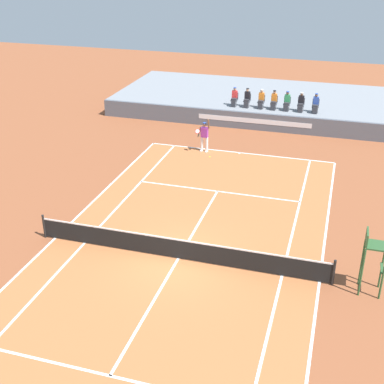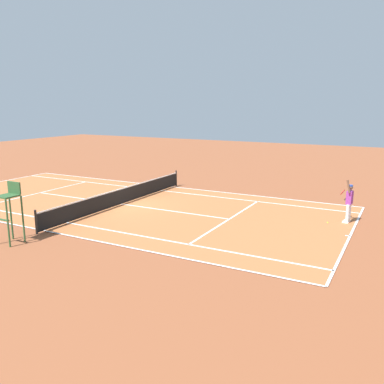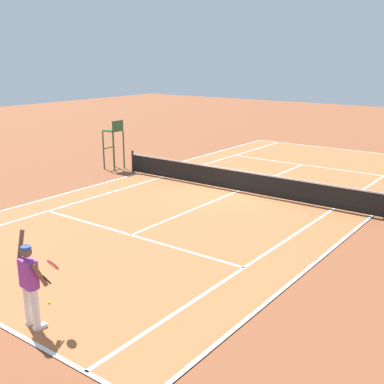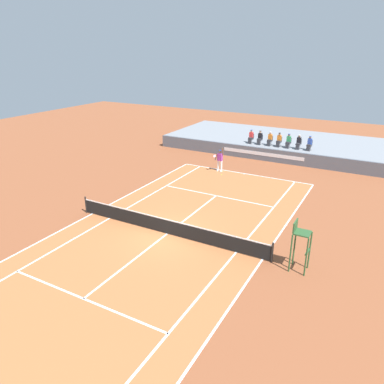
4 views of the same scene
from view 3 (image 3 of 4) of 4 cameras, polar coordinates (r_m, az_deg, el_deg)
The scene contains 6 objects.
ground_plane at distance 20.25m, azimuth 5.38°, elevation 0.03°, with size 80.00×80.00×0.00m, color brown.
court at distance 20.24m, azimuth 5.38°, elevation 0.05°, with size 11.08×23.88×0.03m.
net at distance 20.11m, azimuth 5.42°, elevation 1.46°, with size 11.98×0.10×1.07m.
tennis_player at distance 10.49m, azimuth -18.47°, elevation -10.20°, with size 0.80×0.62×2.08m.
tennis_ball at distance 11.73m, azimuth -16.47°, elevation -12.41°, with size 0.07×0.07×0.07m, color #D1E533.
umpire_chair at distance 24.29m, azimuth -9.14°, elevation 6.27°, with size 0.77×0.77×2.44m.
Camera 3 is at (-10.05, 16.72, 5.42)m, focal length 45.37 mm.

